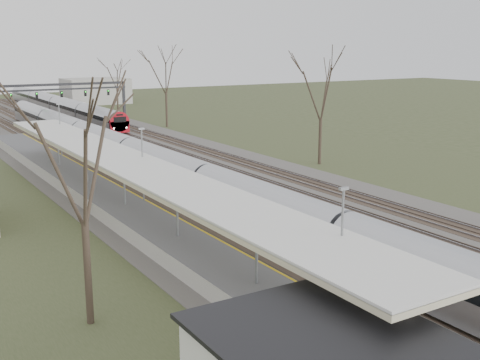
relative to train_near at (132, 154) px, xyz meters
name	(u,v)px	position (x,y,z in m)	size (l,w,h in m)	color
track_bed	(137,157)	(2.76, 5.76, -1.42)	(24.00, 160.00, 0.22)	#474442
platform	(108,201)	(-6.55, -11.74, -0.98)	(3.50, 69.00, 1.00)	#9E9B93
canopy	(129,164)	(-6.55, -16.25, 2.45)	(4.10, 50.00, 3.11)	slate
signal_gantry	(56,92)	(2.79, 35.75, 3.43)	(21.00, 0.59, 6.08)	black
tree_west_near	(81,152)	(-13.50, -29.24, 5.81)	(5.00, 5.00, 10.30)	#2D231C
tree_east_far	(322,89)	(16.50, -7.24, 5.81)	(5.00, 5.00, 10.30)	#2D231C
train_near	(132,154)	(0.00, 0.00, 0.00)	(2.62, 90.21, 3.05)	#ABADB5
train_far	(57,105)	(7.00, 51.59, 0.00)	(2.62, 60.21, 3.05)	#ABADB5
passenger	(409,353)	(-6.72, -40.29, 0.40)	(0.64, 0.42, 1.76)	#324361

